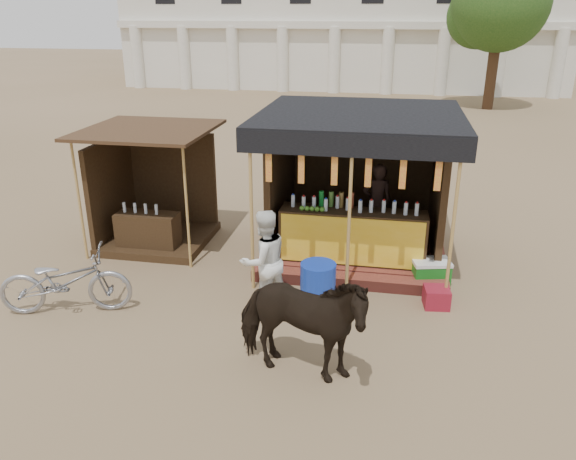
# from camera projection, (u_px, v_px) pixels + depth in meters

# --- Properties ---
(ground) EXTENTS (120.00, 120.00, 0.00)m
(ground) POSITION_uv_depth(u_px,v_px,m) (268.00, 340.00, 8.16)
(ground) COLOR #846B4C
(ground) RESTS_ON ground
(main_stall) EXTENTS (3.60, 3.61, 2.78)m
(main_stall) POSITION_uv_depth(u_px,v_px,m) (357.00, 204.00, 10.68)
(main_stall) COLOR brown
(main_stall) RESTS_ON ground
(secondary_stall) EXTENTS (2.40, 2.40, 2.38)m
(secondary_stall) POSITION_uv_depth(u_px,v_px,m) (150.00, 202.00, 11.36)
(secondary_stall) COLOR #362513
(secondary_stall) RESTS_ON ground
(cow) EXTENTS (1.95, 1.14, 1.55)m
(cow) POSITION_uv_depth(u_px,v_px,m) (300.00, 325.00, 7.08)
(cow) COLOR black
(cow) RESTS_ON ground
(motorbike) EXTENTS (2.13, 1.25, 1.06)m
(motorbike) POSITION_uv_depth(u_px,v_px,m) (65.00, 281.00, 8.74)
(motorbike) COLOR gray
(motorbike) RESTS_ON ground
(bystander) EXTENTS (1.02, 1.01, 1.66)m
(bystander) POSITION_uv_depth(u_px,v_px,m) (264.00, 261.00, 8.74)
(bystander) COLOR white
(bystander) RESTS_ON ground
(blue_barrel) EXTENTS (0.59, 0.59, 0.75)m
(blue_barrel) POSITION_uv_depth(u_px,v_px,m) (318.00, 285.00, 8.97)
(blue_barrel) COLOR #1738AE
(blue_barrel) RESTS_ON ground
(red_crate) EXTENTS (0.44, 0.43, 0.32)m
(red_crate) POSITION_uv_depth(u_px,v_px,m) (436.00, 297.00, 9.03)
(red_crate) COLOR maroon
(red_crate) RESTS_ON ground
(cooler) EXTENTS (0.72, 0.58, 0.46)m
(cooler) POSITION_uv_depth(u_px,v_px,m) (430.00, 272.00, 9.73)
(cooler) COLOR #186F1C
(cooler) RESTS_ON ground
(background_building) EXTENTS (26.00, 7.45, 8.18)m
(background_building) POSITION_uv_depth(u_px,v_px,m) (342.00, 19.00, 34.44)
(background_building) COLOR silver
(background_building) RESTS_ON ground
(tree) EXTENTS (4.50, 4.40, 7.00)m
(tree) POSITION_uv_depth(u_px,v_px,m) (495.00, 6.00, 25.72)
(tree) COLOR #382314
(tree) RESTS_ON ground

